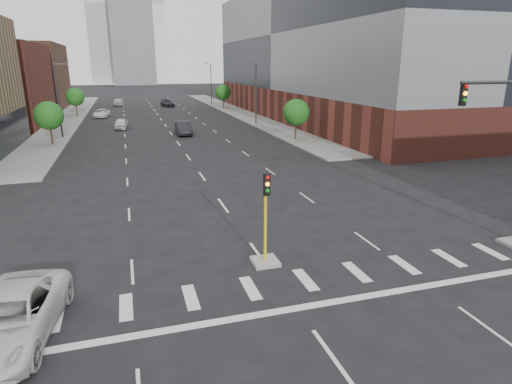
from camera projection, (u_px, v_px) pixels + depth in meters
name	position (u px, v px, depth m)	size (l,w,h in m)	color
sidewalk_left_far	(71.00, 117.00, 75.46)	(5.00, 92.00, 0.15)	gray
sidewalk_right_far	(235.00, 111.00, 83.80)	(5.00, 92.00, 0.15)	gray
building_left_far_b	(10.00, 77.00, 86.64)	(20.00, 24.00, 13.00)	brown
building_right_main	(338.00, 51.00, 71.86)	(24.00, 70.00, 22.00)	brown
tower_left	(111.00, 6.00, 201.18)	(22.00, 22.00, 70.00)	#B2B7BC
tower_right	(145.00, 7.00, 241.40)	(20.00, 20.00, 80.00)	#B2B7BC
tower_mid	(132.00, 33.00, 188.81)	(18.00, 18.00, 44.00)	slate
median_traffic_signal	(265.00, 245.00, 19.77)	(1.20, 1.20, 4.40)	#999993
streetlight_right_a	(255.00, 91.00, 64.52)	(1.60, 0.22, 9.07)	#2D2D30
streetlight_right_b	(211.00, 82.00, 96.60)	(1.60, 0.22, 9.07)	#2D2D30
streetlight_left	(58.00, 98.00, 52.49)	(1.60, 0.22, 9.07)	#2D2D30
tree_left_near	(49.00, 116.00, 48.21)	(3.20, 3.20, 4.85)	#382619
tree_left_far	(75.00, 97.00, 75.70)	(3.20, 3.20, 4.85)	#382619
tree_right_near	(296.00, 112.00, 51.41)	(3.20, 3.20, 4.85)	#382619
tree_right_far	(223.00, 92.00, 88.07)	(3.20, 3.20, 4.85)	#382619
car_near_left	(121.00, 124.00, 61.61)	(1.76, 4.38, 1.49)	silver
car_mid_right	(183.00, 128.00, 56.40)	(1.82, 5.23, 1.72)	black
car_far_left	(102.00, 113.00, 74.79)	(2.34, 5.08, 1.41)	white
car_deep_right	(167.00, 103.00, 93.72)	(2.19, 5.38, 1.56)	black
car_distant	(118.00, 102.00, 95.10)	(2.01, 4.99, 1.70)	silver
parked_minivan	(9.00, 318.00, 14.31)	(2.80, 6.06, 1.68)	silver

